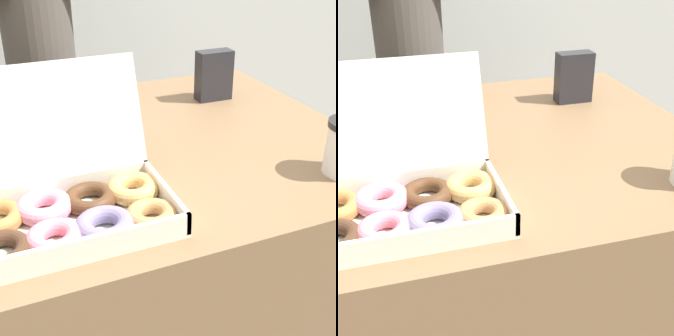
% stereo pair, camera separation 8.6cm
% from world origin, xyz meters
% --- Properties ---
extents(table, '(1.20, 0.86, 0.72)m').
position_xyz_m(table, '(0.00, 0.00, 0.36)').
color(table, brown).
rests_on(table, ground_plane).
extents(donut_box, '(0.38, 0.29, 0.24)m').
position_xyz_m(donut_box, '(-0.13, -0.26, 0.75)').
color(donut_box, white).
rests_on(donut_box, table).
extents(napkin_holder, '(0.10, 0.05, 0.14)m').
position_xyz_m(napkin_holder, '(0.38, 0.20, 0.79)').
color(napkin_holder, '#232328').
rests_on(napkin_holder, table).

